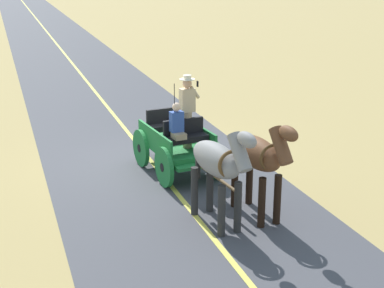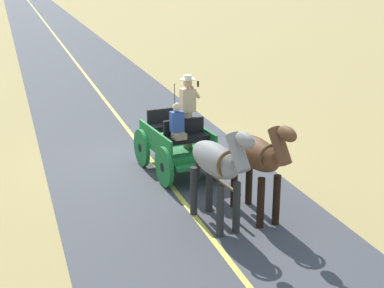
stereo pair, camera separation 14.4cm
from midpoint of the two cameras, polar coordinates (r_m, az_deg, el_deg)
The scene contains 6 objects.
ground_plane at distance 15.13m, azimuth -3.67°, elevation -1.77°, with size 200.00×200.00×0.00m, color tan.
road_surface at distance 15.13m, azimuth -3.67°, elevation -1.76°, with size 5.50×160.00×0.01m, color #424247.
road_centre_stripe at distance 15.13m, azimuth -3.67°, elevation -1.74°, with size 0.12×160.00×0.00m, color #DBCC4C.
horse_drawn_carriage at distance 14.10m, azimuth -1.08°, elevation 0.25°, with size 1.67×4.52×2.50m.
horse_near_side at distance 11.59m, azimuth 6.99°, elevation -1.26°, with size 0.73×2.14×2.21m.
horse_off_side at distance 11.16m, azimuth 2.94°, elevation -1.92°, with size 0.80×2.15×2.21m.
Camera 2 is at (3.45, 13.80, 5.16)m, focal length 53.80 mm.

